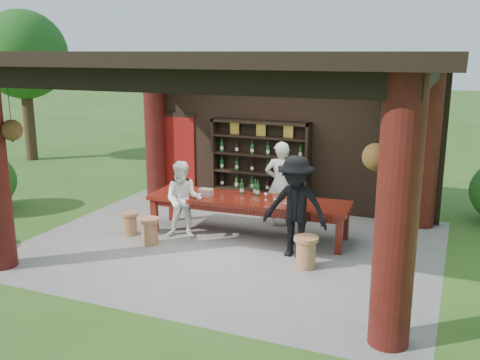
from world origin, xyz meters
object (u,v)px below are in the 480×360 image
at_px(guest_woman, 183,200).
at_px(napkin_basket, 206,192).
at_px(guest_man, 295,207).
at_px(host, 281,184).
at_px(tasting_table, 248,204).
at_px(wine_shelf, 260,165).
at_px(stool_near_left, 150,230).
at_px(stool_near_right, 306,251).
at_px(stool_far_left, 130,223).

bearing_deg(guest_woman, napkin_basket, 37.86).
bearing_deg(guest_man, host, 119.09).
bearing_deg(tasting_table, guest_woman, -153.19).
height_order(wine_shelf, tasting_table, wine_shelf).
xyz_separation_m(tasting_table, stool_near_left, (-1.51, -1.14, -0.38)).
height_order(wine_shelf, guest_man, wine_shelf).
xyz_separation_m(stool_near_right, guest_man, (-0.33, 0.44, 0.61)).
relative_size(wine_shelf, stool_near_right, 4.24).
xyz_separation_m(wine_shelf, host, (0.83, -1.01, -0.13)).
bearing_deg(stool_near_right, guest_man, 127.02).
relative_size(tasting_table, stool_far_left, 8.57).
relative_size(guest_man, napkin_basket, 6.88).
bearing_deg(guest_man, guest_woman, 179.12).
bearing_deg(tasting_table, wine_shelf, 103.92).
bearing_deg(guest_woman, wine_shelf, 56.17).
distance_m(stool_near_left, guest_woman, 0.86).
xyz_separation_m(wine_shelf, stool_near_left, (-1.05, -2.99, -0.75)).
height_order(stool_far_left, napkin_basket, napkin_basket).
bearing_deg(napkin_basket, wine_shelf, 79.37).
relative_size(tasting_table, stool_near_right, 7.33).
xyz_separation_m(wine_shelf, guest_man, (1.61, -2.53, -0.12)).
bearing_deg(guest_woman, guest_man, -21.76).
bearing_deg(host, stool_near_left, 28.78).
height_order(guest_woman, napkin_basket, guest_woman).
bearing_deg(stool_near_right, stool_near_left, -179.38).
bearing_deg(wine_shelf, host, -50.44).
xyz_separation_m(guest_man, napkin_basket, (-1.98, 0.53, -0.07)).
height_order(tasting_table, guest_man, guest_man).
bearing_deg(stool_far_left, host, 34.03).
xyz_separation_m(wine_shelf, tasting_table, (0.46, -1.85, -0.37)).
xyz_separation_m(wine_shelf, stool_far_left, (-1.69, -2.71, -0.77)).
bearing_deg(wine_shelf, tasting_table, -76.08).
bearing_deg(stool_near_right, wine_shelf, 123.15).
relative_size(tasting_table, guest_woman, 2.64).
distance_m(stool_near_right, stool_far_left, 3.63).
xyz_separation_m(stool_far_left, guest_man, (3.30, 0.18, 0.65)).
distance_m(tasting_table, stool_near_left, 1.93).
distance_m(wine_shelf, host, 1.31).
height_order(host, napkin_basket, host).
distance_m(host, napkin_basket, 1.56).
distance_m(wine_shelf, stool_near_right, 3.61).
bearing_deg(stool_far_left, guest_man, 3.17).
bearing_deg(tasting_table, stool_far_left, -158.24).
relative_size(wine_shelf, guest_man, 1.28).
height_order(wine_shelf, stool_near_right, wine_shelf).
xyz_separation_m(guest_woman, napkin_basket, (0.27, 0.41, 0.07)).
distance_m(tasting_table, guest_man, 1.36).
bearing_deg(guest_man, wine_shelf, 124.53).
distance_m(tasting_table, host, 0.95).
xyz_separation_m(stool_near_right, guest_woman, (-2.58, 0.55, 0.46)).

